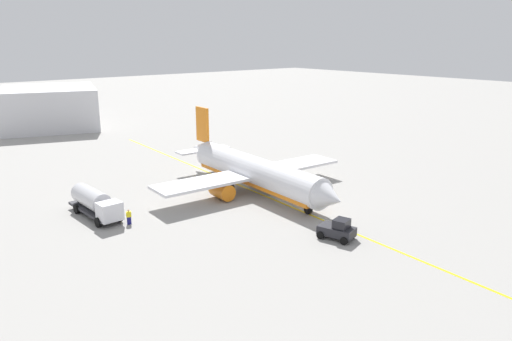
{
  "coord_description": "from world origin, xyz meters",
  "views": [
    {
      "loc": [
        47.05,
        -38.9,
        19.74
      ],
      "look_at": [
        0.0,
        0.0,
        3.0
      ],
      "focal_mm": 33.9,
      "sensor_mm": 36.0,
      "label": 1
    }
  ],
  "objects_px": {
    "fuel_tanker": "(95,203)",
    "refueling_worker": "(129,217)",
    "airplane": "(254,172)",
    "pushback_tug": "(338,230)",
    "safety_cone_nose": "(320,226)"
  },
  "relations": [
    {
      "from": "fuel_tanker",
      "to": "pushback_tug",
      "type": "height_order",
      "value": "fuel_tanker"
    },
    {
      "from": "pushback_tug",
      "to": "refueling_worker",
      "type": "relative_size",
      "value": 2.35
    },
    {
      "from": "refueling_worker",
      "to": "safety_cone_nose",
      "type": "xyz_separation_m",
      "value": [
        14.39,
        15.12,
        -0.48
      ]
    },
    {
      "from": "safety_cone_nose",
      "to": "airplane",
      "type": "bearing_deg",
      "value": 168.84
    },
    {
      "from": "fuel_tanker",
      "to": "refueling_worker",
      "type": "relative_size",
      "value": 5.59
    },
    {
      "from": "fuel_tanker",
      "to": "refueling_worker",
      "type": "height_order",
      "value": "fuel_tanker"
    },
    {
      "from": "safety_cone_nose",
      "to": "fuel_tanker",
      "type": "bearing_deg",
      "value": -138.02
    },
    {
      "from": "airplane",
      "to": "pushback_tug",
      "type": "bearing_deg",
      "value": -11.06
    },
    {
      "from": "pushback_tug",
      "to": "refueling_worker",
      "type": "distance_m",
      "value": 22.61
    },
    {
      "from": "refueling_worker",
      "to": "safety_cone_nose",
      "type": "height_order",
      "value": "refueling_worker"
    },
    {
      "from": "airplane",
      "to": "safety_cone_nose",
      "type": "relative_size",
      "value": 46.51
    },
    {
      "from": "fuel_tanker",
      "to": "safety_cone_nose",
      "type": "height_order",
      "value": "fuel_tanker"
    },
    {
      "from": "safety_cone_nose",
      "to": "pushback_tug",
      "type": "bearing_deg",
      "value": -10.57
    },
    {
      "from": "refueling_worker",
      "to": "fuel_tanker",
      "type": "bearing_deg",
      "value": -157.27
    },
    {
      "from": "airplane",
      "to": "pushback_tug",
      "type": "relative_size",
      "value": 8.0
    }
  ]
}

